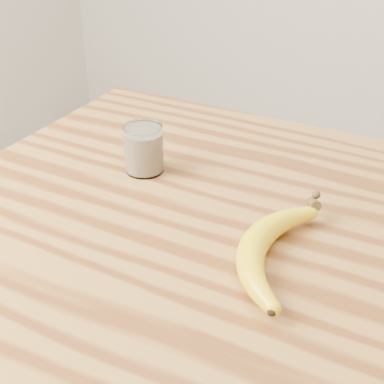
% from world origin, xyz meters
% --- Properties ---
extents(table, '(1.20, 0.80, 0.90)m').
position_xyz_m(table, '(0.00, 0.00, 0.77)').
color(table, '#9A662F').
rests_on(table, ground).
extents(smoothie_glass, '(0.07, 0.07, 0.09)m').
position_xyz_m(smoothie_glass, '(-0.31, 0.07, 0.94)').
color(smoothie_glass, white).
rests_on(smoothie_glass, table).
extents(banana, '(0.15, 0.34, 0.04)m').
position_xyz_m(banana, '(-0.05, -0.07, 0.92)').
color(banana, yellow).
rests_on(banana, table).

